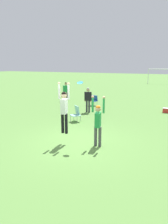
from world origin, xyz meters
The scene contains 9 objects.
ground_plane centered at (0.00, 0.00, 0.00)m, with size 120.00×120.00×0.00m, color #56843D.
person_jumping centered at (-0.45, -0.34, 1.54)m, with size 0.53×0.41×2.08m.
person_defending centered at (0.88, -0.05, 1.07)m, with size 0.55×0.44×2.03m.
frisbee centered at (0.17, -0.17, 2.50)m, with size 0.24×0.23×0.09m.
camping_chair_0 centered at (-1.60, 2.99, 0.48)m, with size 0.69×0.78×0.87m.
camping_chair_2 centered at (-2.46, 7.70, 0.45)m, with size 0.66×0.70×0.79m.
person_spectator_near centered at (-1.90, 5.33, 0.99)m, with size 0.54×0.33×1.67m.
person_spectator_far centered at (-5.45, 8.68, 0.97)m, with size 0.62×0.42×1.62m.
cooler_box centered at (2.89, 7.43, 0.16)m, with size 0.48×0.29×0.31m.
Camera 1 is at (3.82, -7.73, 3.25)m, focal length 35.00 mm.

